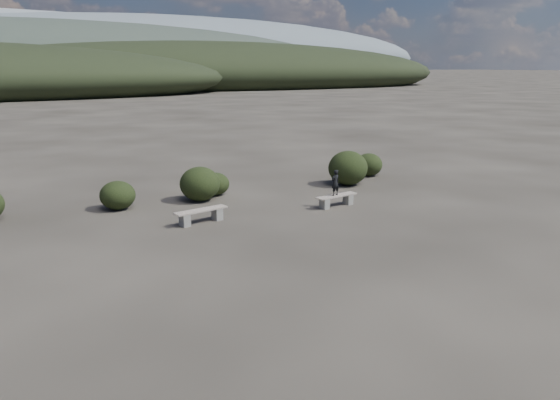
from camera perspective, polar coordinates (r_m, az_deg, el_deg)
ground at (r=12.69m, az=8.17°, el=-8.10°), size 1200.00×1200.00×0.00m
bench_left at (r=16.96m, az=-8.23°, el=-1.53°), size 1.76×0.72×0.43m
bench_right at (r=18.86m, az=5.92°, el=0.05°), size 1.65×0.60×0.40m
seated_person at (r=18.68m, az=5.79°, el=1.82°), size 0.36×0.28×0.89m
shrub_a at (r=19.14m, az=-16.61°, el=0.48°), size 1.19×1.19×0.97m
shrub_b at (r=19.71m, az=-8.37°, el=1.68°), size 1.44×1.44×1.23m
shrub_c at (r=20.55m, az=-6.79°, el=1.69°), size 1.07×1.07×0.85m
shrub_d at (r=22.30m, az=7.11°, el=3.34°), size 1.59×1.59×1.39m
shrub_e at (r=24.36m, az=9.26°, el=3.68°), size 1.19×1.19×0.99m
mountain_ridges at (r=348.79m, az=-27.02°, el=13.35°), size 500.00×400.00×56.00m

